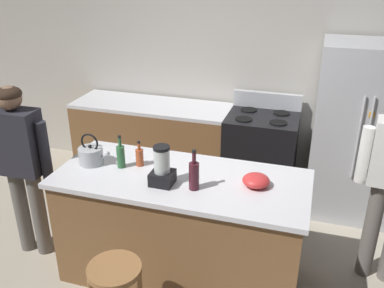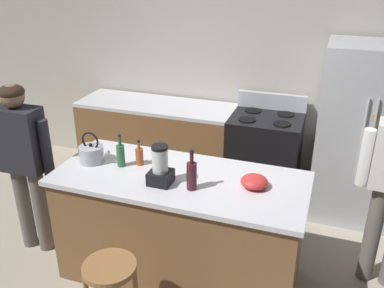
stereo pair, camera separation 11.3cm
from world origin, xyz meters
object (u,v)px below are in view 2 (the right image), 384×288
object	(u,v)px
person_by_island_left	(23,155)
mixing_bowl	(254,182)
blender_appliance	(160,168)
tea_kettle	(92,153)
bar_stool	(111,283)
bottle_wine	(192,175)
kitchen_island	(180,227)
refrigerator	(364,135)
bottle_cooking_sauce	(139,156)
bottle_olive_oil	(121,155)
stove_range	(264,157)

from	to	relation	value
person_by_island_left	mixing_bowl	bearing A→B (deg)	3.47
blender_appliance	tea_kettle	world-z (taller)	blender_appliance
bar_stool	bottle_wine	bearing A→B (deg)	62.80
kitchen_island	bottle_wine	size ratio (longest dim) A/B	6.29
kitchen_island	tea_kettle	bearing A→B (deg)	179.79
refrigerator	tea_kettle	world-z (taller)	refrigerator
bottle_cooking_sauce	mixing_bowl	size ratio (longest dim) A/B	1.06
kitchen_island	bar_stool	size ratio (longest dim) A/B	2.91
bottle_wine	mixing_bowl	size ratio (longest dim) A/B	1.55
kitchen_island	mixing_bowl	xyz separation A→B (m)	(0.58, 0.03, 0.52)
bottle_cooking_sauce	bottle_olive_oil	xyz separation A→B (m)	(-0.13, -0.07, 0.02)
mixing_bowl	bar_stool	bearing A→B (deg)	-132.52
tea_kettle	kitchen_island	bearing A→B (deg)	-0.21
bar_stool	bottle_wine	size ratio (longest dim) A/B	2.16
refrigerator	person_by_island_left	xyz separation A→B (m)	(-2.80, -1.59, 0.06)
bar_stool	bottle_cooking_sauce	bearing A→B (deg)	102.16
stove_range	tea_kettle	distance (m)	2.01
stove_range	bottle_cooking_sauce	size ratio (longest dim) A/B	5.27
refrigerator	blender_appliance	world-z (taller)	refrigerator
stove_range	blender_appliance	distance (m)	1.84
bottle_olive_oil	bottle_cooking_sauce	bearing A→B (deg)	28.71
person_by_island_left	bottle_olive_oil	distance (m)	0.91
kitchen_island	bottle_wine	world-z (taller)	bottle_wine
bottle_cooking_sauce	tea_kettle	xyz separation A→B (m)	(-0.39, -0.08, 0.00)
tea_kettle	blender_appliance	bearing A→B (deg)	-12.08
bottle_cooking_sauce	bottle_olive_oil	world-z (taller)	bottle_olive_oil
stove_range	tea_kettle	world-z (taller)	tea_kettle
bottle_wine	stove_range	bearing A→B (deg)	81.02
stove_range	person_by_island_left	xyz separation A→B (m)	(-1.83, -1.61, 0.47)
kitchen_island	mixing_bowl	size ratio (longest dim) A/B	9.72
bottle_cooking_sauce	bar_stool	bearing A→B (deg)	-77.84
blender_appliance	bottle_wine	bearing A→B (deg)	-0.50
refrigerator	bottle_wine	distance (m)	2.07
stove_range	kitchen_island	bearing A→B (deg)	-105.29
bottle_olive_oil	person_by_island_left	bearing A→B (deg)	-173.40
refrigerator	bottle_wine	xyz separation A→B (m)	(-1.24, -1.64, 0.17)
kitchen_island	person_by_island_left	bearing A→B (deg)	-176.37
bar_stool	refrigerator	bearing A→B (deg)	55.61
blender_appliance	mixing_bowl	size ratio (longest dim) A/B	1.52
bar_stool	mixing_bowl	bearing A→B (deg)	47.48
mixing_bowl	bottle_olive_oil	bearing A→B (deg)	-179.11
refrigerator	tea_kettle	bearing A→B (deg)	-145.37
blender_appliance	bottle_olive_oil	distance (m)	0.45
kitchen_island	bottle_olive_oil	world-z (taller)	bottle_olive_oil
bar_stool	bottle_wine	world-z (taller)	bottle_wine
kitchen_island	refrigerator	world-z (taller)	refrigerator
refrigerator	bottle_cooking_sauce	world-z (taller)	refrigerator
bottle_cooking_sauce	bottle_wine	size ratio (longest dim) A/B	0.68
bar_stool	blender_appliance	size ratio (longest dim) A/B	2.20
person_by_island_left	tea_kettle	world-z (taller)	person_by_island_left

